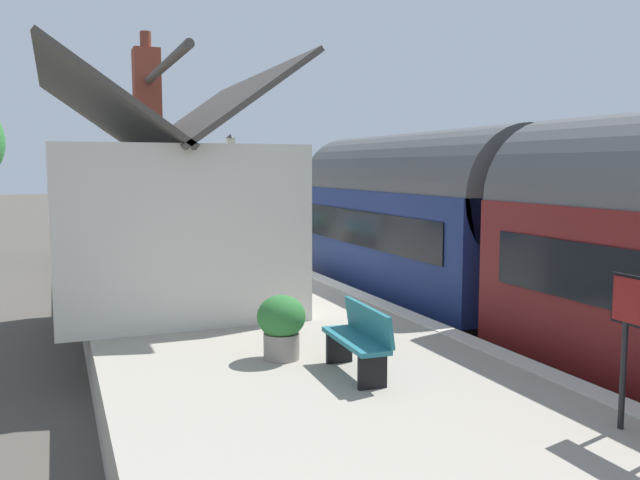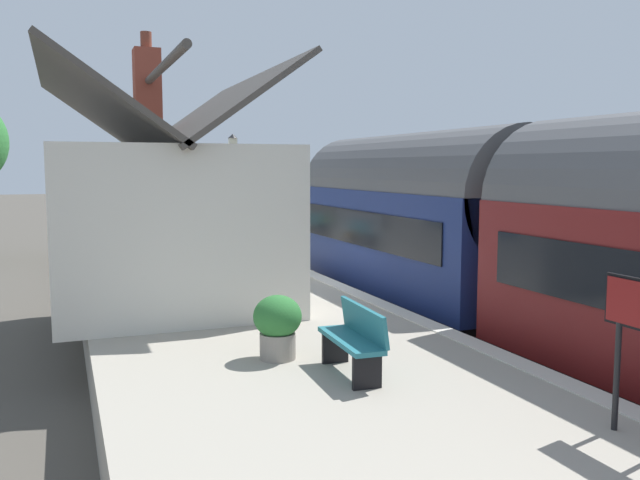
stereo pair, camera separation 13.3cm
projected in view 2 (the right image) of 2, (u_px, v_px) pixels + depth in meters
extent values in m
plane|color=#4C473F|center=(376.00, 317.00, 15.78)|extent=(160.00, 160.00, 0.00)
cube|color=#A39B8C|center=(218.00, 310.00, 14.38)|extent=(32.00, 5.54, 0.92)
cube|color=beige|center=(330.00, 282.00, 15.26)|extent=(32.00, 0.36, 0.02)
cube|color=gray|center=(435.00, 309.00, 16.36)|extent=(52.00, 0.08, 0.14)
cube|color=gray|center=(383.00, 314.00, 15.84)|extent=(52.00, 0.08, 0.14)
cube|color=black|center=(414.00, 302.00, 15.86)|extent=(7.38, 2.29, 0.70)
cube|color=navy|center=(415.00, 239.00, 15.70)|extent=(8.02, 2.70, 2.30)
cylinder|color=#515154|center=(416.00, 190.00, 15.57)|extent=(8.02, 2.65, 2.65)
cube|color=black|center=(363.00, 229.00, 15.17)|extent=(6.82, 0.03, 0.80)
cylinder|color=black|center=(371.00, 285.00, 18.09)|extent=(0.70, 2.16, 0.70)
cylinder|color=black|center=(472.00, 324.00, 13.63)|extent=(0.70, 2.16, 0.70)
cube|color=black|center=(347.00, 211.00, 19.39)|extent=(0.04, 2.16, 0.90)
cylinder|color=#F2EDCC|center=(347.00, 245.00, 19.51)|extent=(0.06, 0.24, 0.24)
cube|color=red|center=(346.00, 260.00, 19.60)|extent=(0.16, 2.56, 0.24)
cylinder|color=black|center=(605.00, 374.00, 10.30)|extent=(0.70, 2.16, 0.70)
cube|color=silver|center=(160.00, 223.00, 13.54)|extent=(6.46, 4.11, 2.99)
cube|color=#47423D|center=(208.00, 113.00, 13.66)|extent=(6.96, 2.32, 1.69)
cube|color=#47423D|center=(103.00, 110.00, 12.93)|extent=(6.96, 2.32, 1.69)
cylinder|color=#47423D|center=(156.00, 74.00, 13.21)|extent=(6.96, 0.16, 0.16)
cube|color=brown|center=(148.00, 100.00, 14.59)|extent=(0.56, 0.56, 2.17)
cylinder|color=brown|center=(146.00, 40.00, 14.45)|extent=(0.24, 0.24, 0.36)
cube|color=slate|center=(268.00, 244.00, 13.71)|extent=(0.90, 0.06, 2.10)
cube|color=slate|center=(289.00, 217.00, 12.34)|extent=(0.80, 0.05, 1.10)
cube|color=slate|center=(250.00, 208.00, 14.93)|extent=(0.80, 0.05, 1.10)
cube|color=#26727F|center=(350.00, 340.00, 8.40)|extent=(1.42, 0.47, 0.06)
cube|color=#26727F|center=(364.00, 321.00, 8.43)|extent=(1.40, 0.17, 0.40)
cube|color=black|center=(367.00, 371.00, 7.89)|extent=(0.08, 0.36, 0.44)
cube|color=black|center=(335.00, 347.00, 8.95)|extent=(0.08, 0.36, 0.44)
cube|color=#26727F|center=(189.00, 240.00, 19.81)|extent=(1.41, 0.45, 0.06)
cube|color=#26727F|center=(195.00, 232.00, 19.84)|extent=(1.40, 0.16, 0.40)
cube|color=black|center=(192.00, 250.00, 19.31)|extent=(0.07, 0.36, 0.44)
cube|color=black|center=(186.00, 246.00, 20.36)|extent=(0.07, 0.36, 0.44)
cube|color=#26727F|center=(170.00, 228.00, 23.59)|extent=(1.42, 0.46, 0.06)
cube|color=#26727F|center=(175.00, 222.00, 23.62)|extent=(1.40, 0.16, 0.40)
cube|color=black|center=(172.00, 236.00, 23.09)|extent=(0.08, 0.36, 0.44)
cube|color=black|center=(169.00, 233.00, 24.14)|extent=(0.08, 0.36, 0.44)
cylinder|color=gray|center=(278.00, 346.00, 9.14)|extent=(0.49, 0.49, 0.36)
ellipsoid|color=#2D7233|center=(277.00, 316.00, 9.10)|extent=(0.67, 0.67, 0.58)
cone|color=gray|center=(222.00, 252.00, 19.42)|extent=(0.32, 0.32, 0.31)
cylinder|color=gray|center=(222.00, 256.00, 19.43)|extent=(0.18, 0.18, 0.06)
ellipsoid|color=olive|center=(222.00, 242.00, 19.39)|extent=(0.42, 0.42, 0.41)
cone|color=#E03949|center=(222.00, 237.00, 19.37)|extent=(0.08, 0.08, 0.17)
cube|color=gray|center=(142.00, 233.00, 24.55)|extent=(1.03, 0.32, 0.37)
ellipsoid|color=#4C8C2D|center=(142.00, 225.00, 24.52)|extent=(0.93, 0.29, 0.29)
cylinder|color=black|center=(234.00, 198.00, 21.75)|extent=(0.10, 0.10, 3.24)
cylinder|color=black|center=(233.00, 152.00, 21.59)|extent=(0.05, 0.50, 0.05)
cube|color=beige|center=(233.00, 143.00, 21.56)|extent=(0.24, 0.24, 0.32)
cone|color=black|center=(233.00, 136.00, 21.53)|extent=(0.32, 0.32, 0.14)
cylinder|color=black|center=(617.00, 376.00, 6.63)|extent=(0.06, 0.06, 1.10)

